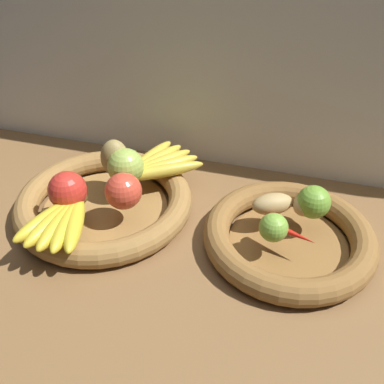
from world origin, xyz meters
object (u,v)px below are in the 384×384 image
(banana_bunch_front, at_px, (61,221))
(lime_near, at_px, (274,228))
(apple_red_front, at_px, (68,190))
(fruit_bowl_right, at_px, (289,237))
(apple_red_right, at_px, (124,191))
(potato_oblong, at_px, (272,204))
(lime_far, at_px, (314,202))
(banana_bunch_back, at_px, (157,165))
(fruit_bowl_left, at_px, (105,202))
(pear_brown, at_px, (115,158))
(chili_pepper, at_px, (290,234))
(potato_back, at_px, (307,203))
(apple_green_back, at_px, (126,166))

(banana_bunch_front, height_order, lime_near, lime_near)
(apple_red_front, height_order, lime_near, apple_red_front)
(fruit_bowl_right, relative_size, apple_red_right, 4.51)
(potato_oblong, height_order, lime_far, lime_far)
(apple_red_right, relative_size, banana_bunch_back, 0.39)
(fruit_bowl_left, distance_m, apple_red_right, 0.09)
(lime_near, bearing_deg, potato_oblong, 98.65)
(banana_bunch_back, distance_m, potato_oblong, 0.28)
(pear_brown, relative_size, banana_bunch_back, 0.46)
(fruit_bowl_right, distance_m, chili_pepper, 0.05)
(potato_back, distance_m, chili_pepper, 0.09)
(apple_red_front, relative_size, banana_bunch_front, 0.44)
(apple_green_back, bearing_deg, banana_bunch_front, -108.19)
(apple_green_back, relative_size, banana_bunch_back, 0.41)
(chili_pepper, bearing_deg, apple_red_right, -161.79)
(banana_bunch_front, bearing_deg, banana_bunch_back, 66.10)
(pear_brown, bearing_deg, banana_bunch_front, -97.50)
(apple_red_front, xyz_separation_m, banana_bunch_back, (0.12, 0.17, -0.02))
(apple_red_right, bearing_deg, lime_near, -2.99)
(potato_oblong, bearing_deg, fruit_bowl_left, -174.76)
(apple_red_front, bearing_deg, lime_near, 2.37)
(apple_red_front, height_order, pear_brown, pear_brown)
(apple_red_front, bearing_deg, fruit_bowl_right, 8.04)
(pear_brown, bearing_deg, potato_back, -2.25)
(apple_red_front, bearing_deg, apple_red_right, 16.96)
(chili_pepper, bearing_deg, apple_green_back, -174.05)
(fruit_bowl_left, xyz_separation_m, banana_bunch_front, (-0.02, -0.12, 0.04))
(apple_red_right, bearing_deg, fruit_bowl_right, 5.05)
(fruit_bowl_left, height_order, banana_bunch_back, banana_bunch_back)
(banana_bunch_front, height_order, lime_far, lime_far)
(pear_brown, bearing_deg, lime_far, -3.00)
(pear_brown, xyz_separation_m, banana_bunch_front, (-0.02, -0.19, -0.03))
(fruit_bowl_right, bearing_deg, fruit_bowl_left, 180.00)
(apple_green_back, height_order, lime_far, apple_green_back)
(chili_pepper, bearing_deg, potato_back, 94.68)
(pear_brown, bearing_deg, potato_oblong, -5.67)
(apple_green_back, xyz_separation_m, pear_brown, (-0.03, 0.02, 0.00))
(potato_back, height_order, chili_pepper, potato_back)
(banana_bunch_front, relative_size, lime_far, 2.69)
(apple_red_right, distance_m, potato_oblong, 0.29)
(apple_red_right, distance_m, banana_bunch_back, 0.14)
(apple_red_right, relative_size, potato_oblong, 0.88)
(fruit_bowl_left, relative_size, potato_oblong, 4.51)
(potato_back, bearing_deg, chili_pepper, -104.63)
(apple_red_right, xyz_separation_m, chili_pepper, (0.32, -0.01, -0.03))
(apple_red_front, xyz_separation_m, potato_back, (0.45, 0.11, -0.02))
(potato_oblong, bearing_deg, apple_red_right, -167.96)
(apple_red_right, bearing_deg, fruit_bowl_left, 155.64)
(pear_brown, distance_m, chili_pepper, 0.40)
(pear_brown, relative_size, potato_back, 1.31)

